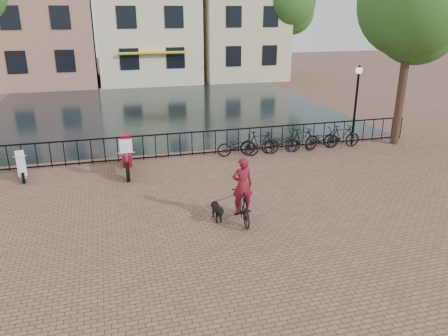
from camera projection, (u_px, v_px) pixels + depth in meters
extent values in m
plane|color=brown|center=(256.00, 252.00, 10.92)|extent=(100.00, 100.00, 0.00)
plane|color=black|center=(162.00, 109.00, 26.60)|extent=(20.00, 20.00, 0.00)
cube|color=black|center=(192.00, 132.00, 17.83)|extent=(20.00, 0.05, 0.05)
cube|color=black|center=(192.00, 154.00, 18.14)|extent=(20.00, 0.05, 0.05)
cube|color=#8F6753|center=(41.00, 6.00, 34.20)|extent=(7.50, 9.00, 12.00)
cube|color=beige|center=(144.00, 12.00, 36.35)|extent=(8.00, 9.00, 11.00)
cube|color=gold|center=(153.00, 53.00, 33.09)|extent=(5.00, 0.60, 0.15)
cube|color=beige|center=(236.00, 3.00, 38.08)|extent=(7.00, 9.00, 12.50)
cylinder|color=black|center=(403.00, 81.00, 18.86)|extent=(0.36, 0.36, 5.60)
sphere|color=#28521B|center=(414.00, 2.00, 17.77)|extent=(4.48, 4.48, 4.48)
cylinder|color=black|center=(285.00, 44.00, 37.35)|extent=(0.36, 0.36, 5.95)
sphere|color=#28521B|center=(287.00, 1.00, 36.19)|extent=(4.76, 4.76, 4.76)
cylinder|color=black|center=(355.00, 110.00, 19.05)|extent=(0.10, 0.10, 3.20)
sphere|color=beige|center=(359.00, 70.00, 18.47)|extent=(0.30, 0.30, 0.30)
imported|color=black|center=(242.00, 205.00, 12.37)|extent=(0.55, 1.66, 0.99)
imported|color=maroon|center=(243.00, 180.00, 12.10)|extent=(0.73, 0.50, 1.93)
imported|color=black|center=(238.00, 146.00, 17.92)|extent=(1.79, 0.88, 0.90)
imported|color=black|center=(260.00, 143.00, 18.14)|extent=(1.71, 0.65, 1.00)
imported|color=black|center=(281.00, 142.00, 18.39)|extent=(1.75, 0.72, 0.90)
imported|color=black|center=(302.00, 140.00, 18.61)|extent=(1.71, 0.70, 1.00)
imported|color=black|center=(322.00, 139.00, 18.86)|extent=(1.78, 0.81, 0.90)
imported|color=black|center=(342.00, 136.00, 19.08)|extent=(1.70, 0.60, 1.00)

